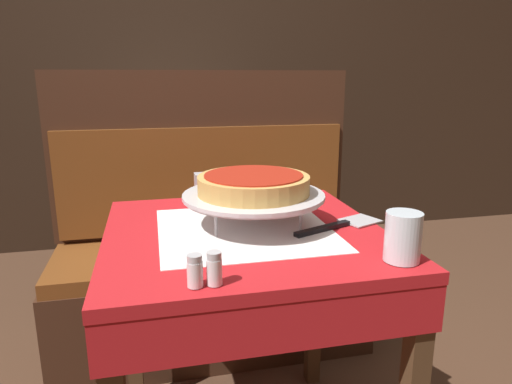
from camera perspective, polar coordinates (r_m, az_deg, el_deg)
dining_table_front at (r=1.28m, az=-1.42°, el=-8.90°), size 0.74×0.74×0.77m
dining_table_rear at (r=2.85m, az=-9.68°, el=4.04°), size 0.74×0.74×0.78m
booth_bench at (r=2.07m, az=-5.69°, el=-9.49°), size 1.33×0.49×1.20m
back_wall_panel at (r=3.26m, az=-9.07°, el=14.56°), size 6.00×0.04×2.40m
pizza_pan_stand at (r=1.25m, az=-0.31°, el=-0.62°), size 0.39×0.39×0.09m
deep_dish_pizza at (r=1.24m, az=-0.31°, el=1.02°), size 0.30×0.30×0.05m
pizza_server at (r=1.28m, az=10.39°, el=-4.07°), size 0.29×0.16×0.01m
water_glass_near at (r=1.07m, az=17.89°, el=-5.34°), size 0.08×0.08×0.11m
salt_shaker at (r=0.92m, az=-7.65°, el=-9.75°), size 0.03×0.03×0.07m
pepper_shaker at (r=0.92m, az=-5.23°, el=-9.50°), size 0.03×0.03×0.07m
napkin_holder at (r=1.54m, az=-5.79°, el=0.72°), size 0.10×0.05×0.09m
condiment_caddy at (r=2.87m, az=-11.42°, el=6.87°), size 0.11×0.11×0.15m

